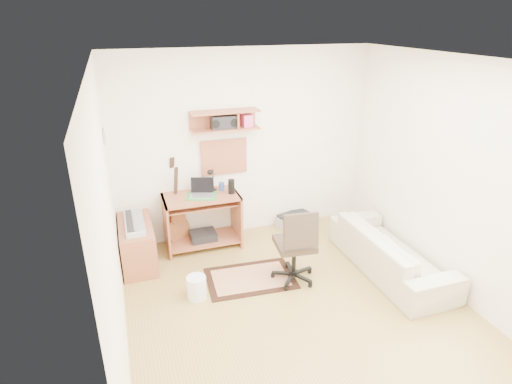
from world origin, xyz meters
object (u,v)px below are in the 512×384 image
object	(u,v)px
desk	(202,221)
printer	(297,222)
sofa	(391,244)
task_chair	(295,244)
cabinet	(137,244)

from	to	relation	value
desk	printer	xyz separation A→B (m)	(1.44, 0.08, -0.29)
printer	sofa	world-z (taller)	sofa
task_chair	printer	size ratio (longest dim) A/B	1.94
desk	task_chair	xyz separation A→B (m)	(0.86, -1.15, 0.11)
task_chair	cabinet	size ratio (longest dim) A/B	1.09
sofa	printer	bearing A→B (deg)	24.00
task_chair	printer	xyz separation A→B (m)	(0.58, 1.23, -0.40)
task_chair	cabinet	xyz separation A→B (m)	(-1.75, 0.98, -0.21)
desk	sofa	xyz separation A→B (m)	(2.07, -1.34, -0.02)
cabinet	sofa	world-z (taller)	sofa
cabinet	sofa	xyz separation A→B (m)	(2.96, -1.16, 0.08)
printer	cabinet	bearing A→B (deg)	169.45
printer	task_chair	bearing A→B (deg)	-132.05
desk	task_chair	bearing A→B (deg)	-53.17
desk	task_chair	distance (m)	1.44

